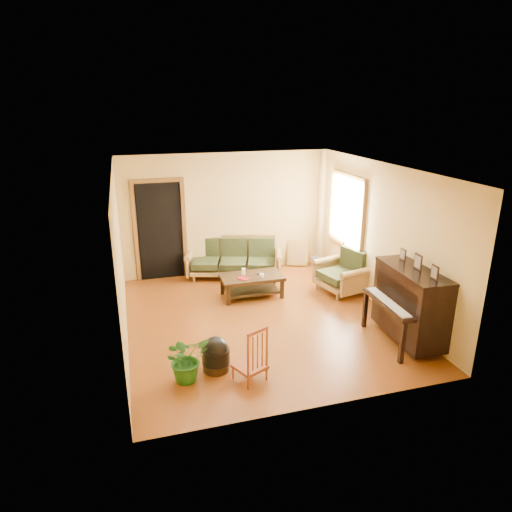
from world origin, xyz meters
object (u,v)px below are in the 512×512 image
object	(u,v)px
armchair	(341,270)
piano	(410,306)
coffee_table	(252,286)
red_chair	(250,353)
footstool	(216,358)
ceramic_crock	(315,262)
potted_plant	(187,358)
sofa	(234,258)

from	to	relation	value
armchair	piano	distance (m)	2.06
coffee_table	red_chair	world-z (taller)	red_chair
footstool	red_chair	bearing A→B (deg)	-42.06
coffee_table	red_chair	distance (m)	2.80
coffee_table	ceramic_crock	world-z (taller)	coffee_table
potted_plant	armchair	bearing A→B (deg)	33.03
coffee_table	armchair	size ratio (longest dim) A/B	1.30
coffee_table	armchair	world-z (taller)	armchair
sofa	piano	xyz separation A→B (m)	(1.98, -3.45, 0.18)
piano	potted_plant	xyz separation A→B (m)	(-3.49, -0.11, -0.27)
footstool	ceramic_crock	xyz separation A→B (m)	(3.03, 3.55, -0.08)
piano	red_chair	distance (m)	2.70
ceramic_crock	footstool	bearing A→B (deg)	-130.44
coffee_table	ceramic_crock	xyz separation A→B (m)	(1.85, 1.23, -0.10)
coffee_table	ceramic_crock	bearing A→B (deg)	33.57
sofa	footstool	size ratio (longest dim) A/B	4.98
coffee_table	armchair	bearing A→B (deg)	-9.38
footstool	potted_plant	size ratio (longest dim) A/B	0.60
ceramic_crock	coffee_table	bearing A→B (deg)	-146.43
ceramic_crock	armchair	bearing A→B (deg)	-94.55
armchair	potted_plant	xyz separation A→B (m)	(-3.33, -2.17, -0.13)
armchair	ceramic_crock	world-z (taller)	armchair
potted_plant	footstool	bearing A→B (deg)	16.90
potted_plant	red_chair	bearing A→B (deg)	-15.48
footstool	potted_plant	distance (m)	0.46
sofa	potted_plant	distance (m)	3.87
ceramic_crock	potted_plant	xyz separation A→B (m)	(-3.45, -3.68, 0.22)
ceramic_crock	piano	bearing A→B (deg)	-89.36
footstool	potted_plant	xyz separation A→B (m)	(-0.42, -0.13, 0.14)
piano	potted_plant	size ratio (longest dim) A/B	2.06
sofa	coffee_table	xyz separation A→B (m)	(0.09, -1.11, -0.21)
piano	ceramic_crock	xyz separation A→B (m)	(-0.04, 3.57, -0.49)
coffee_table	armchair	distance (m)	1.77
ceramic_crock	potted_plant	bearing A→B (deg)	-133.15
sofa	red_chair	size ratio (longest dim) A/B	2.43
armchair	potted_plant	bearing A→B (deg)	-160.67
sofa	ceramic_crock	distance (m)	1.97
piano	red_chair	xyz separation A→B (m)	(-2.67, -0.34, -0.19)
coffee_table	footstool	distance (m)	2.60
piano	footstool	bearing A→B (deg)	-177.86
red_chair	coffee_table	bearing A→B (deg)	48.94
red_chair	ceramic_crock	size ratio (longest dim) A/B	3.60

